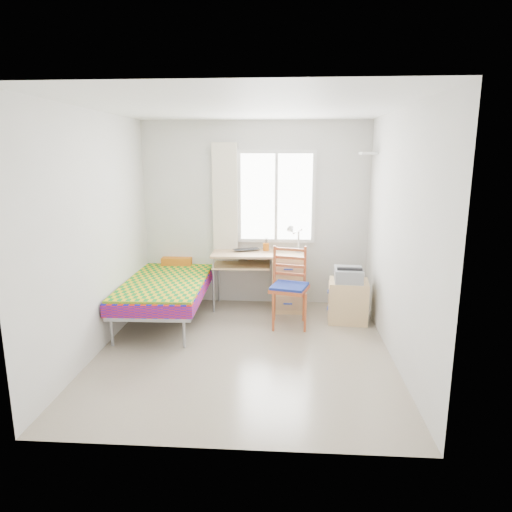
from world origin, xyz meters
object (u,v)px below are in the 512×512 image
(printer, at_px, (348,274))
(chair, at_px, (290,282))
(bed, at_px, (170,283))
(desk, at_px, (283,278))
(cabinet, at_px, (348,301))

(printer, bearing_deg, chair, -163.99)
(bed, distance_m, chair, 1.63)
(desk, xyz_separation_m, printer, (0.84, -0.47, 0.20))
(bed, relative_size, desk, 1.69)
(cabinet, height_order, printer, printer)
(bed, bearing_deg, cabinet, -3.11)
(printer, bearing_deg, cabinet, 44.03)
(bed, height_order, cabinet, bed)
(chair, bearing_deg, cabinet, 28.35)
(chair, xyz_separation_m, printer, (0.75, 0.17, 0.07))
(bed, bearing_deg, printer, -3.32)
(chair, distance_m, cabinet, 0.83)
(chair, relative_size, cabinet, 1.85)
(printer, bearing_deg, desk, 154.19)
(bed, relative_size, printer, 5.18)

